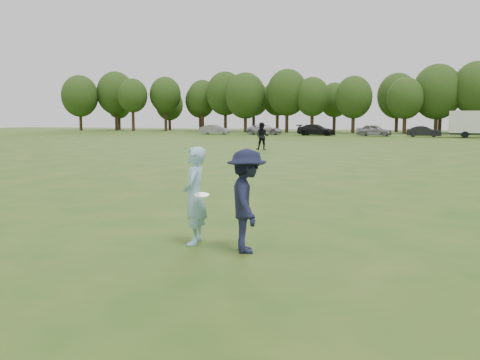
% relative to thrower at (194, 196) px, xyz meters
% --- Properties ---
extents(ground, '(200.00, 200.00, 0.00)m').
position_rel_thrower_xyz_m(ground, '(1.36, -0.03, -0.89)').
color(ground, '#284E16').
rests_on(ground, ground).
extents(thrower, '(0.58, 0.74, 1.78)m').
position_rel_thrower_xyz_m(thrower, '(0.00, 0.00, 0.00)').
color(thrower, '#94C7E5').
rests_on(thrower, ground).
extents(defender, '(1.10, 1.32, 1.78)m').
position_rel_thrower_xyz_m(defender, '(1.08, -0.19, 0.00)').
color(defender, '#161932').
rests_on(defender, ground).
extents(player_far_a, '(1.05, 0.85, 2.01)m').
position_rel_thrower_xyz_m(player_far_a, '(-7.71, 27.09, 0.12)').
color(player_far_a, black).
rests_on(player_far_a, ground).
extents(car_b, '(4.37, 1.69, 1.42)m').
position_rel_thrower_xyz_m(car_b, '(-25.75, 59.42, -0.18)').
color(car_b, gray).
rests_on(car_b, ground).
extents(car_c, '(5.36, 2.88, 1.43)m').
position_rel_thrower_xyz_m(car_c, '(-18.64, 60.98, -0.17)').
color(car_c, '#9FA0A3').
rests_on(car_c, ground).
extents(car_d, '(5.38, 2.58, 1.51)m').
position_rel_thrower_xyz_m(car_d, '(-10.93, 59.94, -0.13)').
color(car_d, black).
rests_on(car_d, ground).
extents(car_e, '(4.65, 2.24, 1.53)m').
position_rel_thrower_xyz_m(car_e, '(-3.31, 59.99, -0.12)').
color(car_e, gray).
rests_on(car_e, ground).
extents(car_f, '(4.16, 1.52, 1.36)m').
position_rel_thrower_xyz_m(car_f, '(2.82, 59.01, -0.21)').
color(car_f, black).
rests_on(car_f, ground).
extents(disc_in_play, '(0.30, 0.30, 0.08)m').
position_rel_thrower_xyz_m(disc_in_play, '(0.27, -0.26, 0.06)').
color(disc_in_play, white).
rests_on(disc_in_play, ground).
extents(treeline, '(130.35, 18.39, 11.74)m').
position_rel_thrower_xyz_m(treeline, '(4.17, 76.87, 5.37)').
color(treeline, '#332114').
rests_on(treeline, ground).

